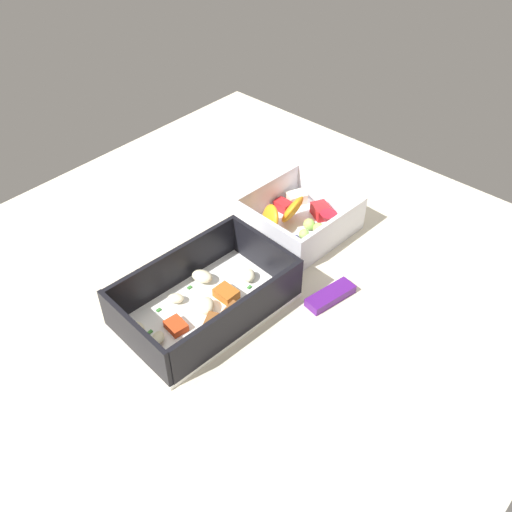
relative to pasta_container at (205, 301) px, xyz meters
The scene contains 5 objects.
table_surface 9.28cm from the pasta_container, behind, with size 80.00×80.00×2.00cm, color beige.
pasta_container is the anchor object (origin of this frame).
fruit_bowl 21.11cm from the pasta_container, behind, with size 15.07×14.18×5.64cm.
candy_bar 16.24cm from the pasta_container, 139.95° to the left, with size 7.00×2.40×1.20cm, color #51197A.
paper_cup_liner 31.87cm from the pasta_container, behind, with size 3.87×3.87×1.58cm, color white.
Camera 1 is at (40.63, 38.22, 54.72)cm, focal length 39.27 mm.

